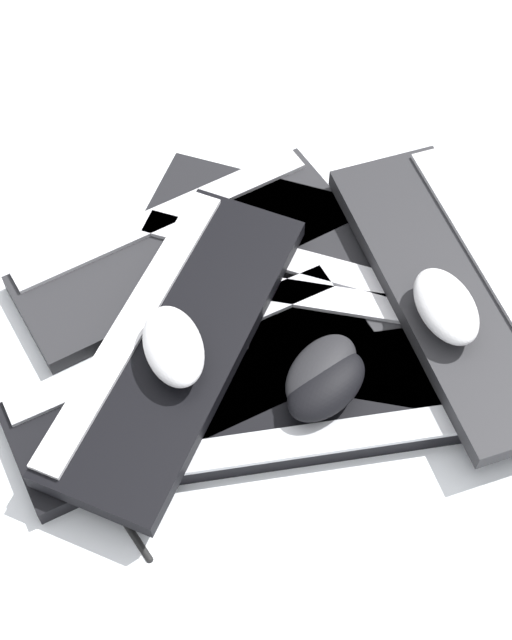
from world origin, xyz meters
The scene contains 13 objects.
ground_plane centered at (0.00, 0.00, 0.00)m, with size 3.20×3.20×0.00m, color silver.
keyboard_0 centered at (0.15, -0.04, 0.01)m, with size 0.46×0.21×0.03m.
keyboard_1 centered at (0.04, 0.07, 0.01)m, with size 0.46×0.33×0.03m.
keyboard_2 centered at (-0.10, 0.10, 0.01)m, with size 0.41×0.42×0.03m.
keyboard_3 centered at (-0.10, -0.13, 0.01)m, with size 0.38×0.44×0.03m.
keyboard_4 centered at (0.05, -0.21, 0.01)m, with size 0.45×0.19×0.03m.
keyboard_5 centered at (0.14, -0.08, 0.04)m, with size 0.45×0.36×0.03m.
keyboard_6 centered at (-0.18, 0.05, 0.04)m, with size 0.27×0.46×0.03m.
mouse_0 centered at (-0.13, 0.08, 0.08)m, with size 0.11×0.07×0.04m, color silver.
mouse_2 centered at (0.03, 0.05, 0.05)m, with size 0.11×0.07×0.04m, color black.
mouse_4 centered at (0.16, -0.05, 0.08)m, with size 0.11×0.07×0.04m, color silver.
mouse_5 centered at (0.04, 0.07, 0.05)m, with size 0.11×0.07×0.04m, color black.
cable_0 centered at (0.05, -0.03, 0.00)m, with size 0.57×0.24×0.01m.
Camera 1 is at (0.39, 0.43, 0.92)m, focal length 50.00 mm.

